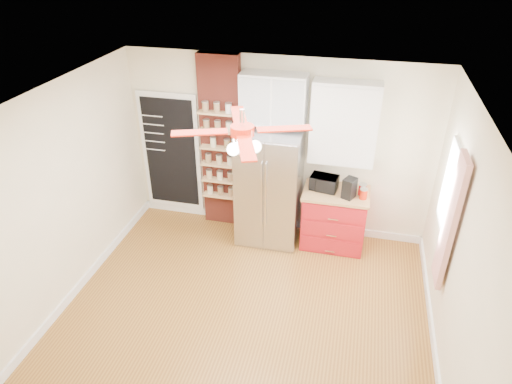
% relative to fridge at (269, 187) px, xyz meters
% --- Properties ---
extents(floor, '(4.50, 4.50, 0.00)m').
position_rel_fridge_xyz_m(floor, '(0.05, -1.63, -0.88)').
color(floor, olive).
rests_on(floor, ground).
extents(ceiling, '(4.50, 4.50, 0.00)m').
position_rel_fridge_xyz_m(ceiling, '(0.05, -1.63, 1.83)').
color(ceiling, white).
rests_on(ceiling, wall_back).
extents(wall_back, '(4.50, 0.02, 2.70)m').
position_rel_fridge_xyz_m(wall_back, '(0.05, 0.37, 0.48)').
color(wall_back, beige).
rests_on(wall_back, floor).
extents(wall_front, '(4.50, 0.02, 2.70)m').
position_rel_fridge_xyz_m(wall_front, '(0.05, -3.63, 0.48)').
color(wall_front, beige).
rests_on(wall_front, floor).
extents(wall_left, '(0.02, 4.00, 2.70)m').
position_rel_fridge_xyz_m(wall_left, '(-2.20, -1.63, 0.48)').
color(wall_left, beige).
rests_on(wall_left, floor).
extents(wall_right, '(0.02, 4.00, 2.70)m').
position_rel_fridge_xyz_m(wall_right, '(2.30, -1.63, 0.48)').
color(wall_right, beige).
rests_on(wall_right, floor).
extents(chalkboard, '(0.95, 0.05, 1.95)m').
position_rel_fridge_xyz_m(chalkboard, '(-1.65, 0.33, 0.23)').
color(chalkboard, white).
rests_on(chalkboard, wall_back).
extents(brick_pillar, '(0.60, 0.16, 2.70)m').
position_rel_fridge_xyz_m(brick_pillar, '(-0.80, 0.29, 0.48)').
color(brick_pillar, maroon).
rests_on(brick_pillar, floor).
extents(fridge, '(0.90, 0.70, 1.75)m').
position_rel_fridge_xyz_m(fridge, '(0.00, 0.00, 0.00)').
color(fridge, '#AEAEB3').
rests_on(fridge, floor).
extents(upper_glass_cabinet, '(0.90, 0.35, 0.70)m').
position_rel_fridge_xyz_m(upper_glass_cabinet, '(0.00, 0.20, 1.27)').
color(upper_glass_cabinet, white).
rests_on(upper_glass_cabinet, wall_back).
extents(red_cabinet, '(0.94, 0.64, 0.90)m').
position_rel_fridge_xyz_m(red_cabinet, '(0.97, 0.05, -0.42)').
color(red_cabinet, '#A6151C').
rests_on(red_cabinet, floor).
extents(upper_shelf_unit, '(0.90, 0.30, 1.15)m').
position_rel_fridge_xyz_m(upper_shelf_unit, '(0.97, 0.22, 1.00)').
color(upper_shelf_unit, white).
rests_on(upper_shelf_unit, wall_back).
extents(window, '(0.04, 0.75, 1.05)m').
position_rel_fridge_xyz_m(window, '(2.28, -0.73, 0.68)').
color(window, white).
rests_on(window, wall_right).
extents(curtain, '(0.06, 0.40, 1.55)m').
position_rel_fridge_xyz_m(curtain, '(2.23, -1.28, 0.57)').
color(curtain, '#B02317').
rests_on(curtain, wall_right).
extents(ceiling_fan, '(1.40, 1.40, 0.44)m').
position_rel_fridge_xyz_m(ceiling_fan, '(0.05, -1.63, 1.55)').
color(ceiling_fan, silver).
rests_on(ceiling_fan, ceiling).
extents(toaster_oven, '(0.42, 0.32, 0.21)m').
position_rel_fridge_xyz_m(toaster_oven, '(0.78, 0.09, 0.13)').
color(toaster_oven, black).
rests_on(toaster_oven, red_cabinet).
extents(coffee_maker, '(0.21, 0.23, 0.29)m').
position_rel_fridge_xyz_m(coffee_maker, '(1.14, -0.06, 0.17)').
color(coffee_maker, black).
rests_on(coffee_maker, red_cabinet).
extents(canister_left, '(0.12, 0.12, 0.14)m').
position_rel_fridge_xyz_m(canister_left, '(1.34, -0.05, 0.10)').
color(canister_left, red).
rests_on(canister_left, red_cabinet).
extents(canister_right, '(0.14, 0.14, 0.16)m').
position_rel_fridge_xyz_m(canister_right, '(1.32, 0.06, 0.10)').
color(canister_right, red).
rests_on(canister_right, red_cabinet).
extents(pantry_jar_oats, '(0.12, 0.12, 0.14)m').
position_rel_fridge_xyz_m(pantry_jar_oats, '(-0.88, 0.15, 0.57)').
color(pantry_jar_oats, beige).
rests_on(pantry_jar_oats, brick_pillar).
extents(pantry_jar_beans, '(0.11, 0.11, 0.12)m').
position_rel_fridge_xyz_m(pantry_jar_beans, '(-0.67, 0.15, 0.56)').
color(pantry_jar_beans, olive).
rests_on(pantry_jar_beans, brick_pillar).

